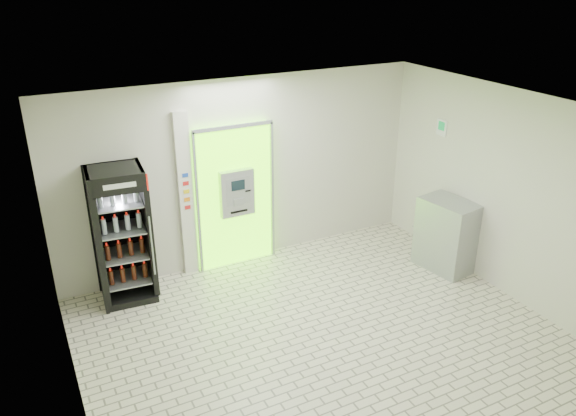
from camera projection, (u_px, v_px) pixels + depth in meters
ground at (321, 336)px, 7.42m from camera, size 6.00×6.00×0.00m
room_shell at (325, 209)px, 6.69m from camera, size 6.00×6.00×6.00m
atm_assembly at (235, 196)px, 8.84m from camera, size 1.30×0.24×2.33m
pillar at (186, 196)px, 8.49m from camera, size 0.22×0.11×2.60m
beverage_cooler at (122, 238)px, 7.96m from camera, size 0.81×0.75×2.00m
steel_cabinet at (447, 235)px, 8.90m from camera, size 0.72×0.95×1.16m
exit_sign at (442, 128)px, 8.96m from camera, size 0.02×0.22×0.26m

